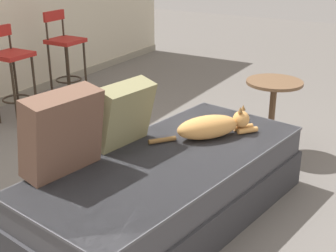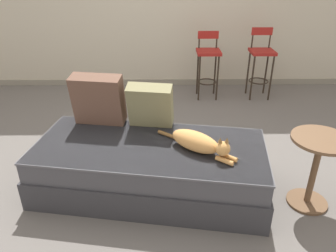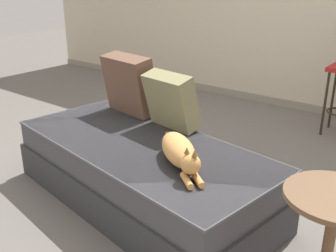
% 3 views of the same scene
% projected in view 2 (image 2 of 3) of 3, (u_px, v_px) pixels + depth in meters
% --- Properties ---
extents(ground_plane, '(16.00, 16.00, 0.00)m').
position_uv_depth(ground_plane, '(152.00, 162.00, 3.19)').
color(ground_plane, '#66605B').
rests_on(ground_plane, ground).
extents(wall_baseboard_trim, '(8.00, 0.02, 0.09)m').
position_uv_depth(wall_baseboard_trim, '(157.00, 82.00, 5.12)').
color(wall_baseboard_trim, gray).
rests_on(wall_baseboard_trim, ground).
extents(couch, '(2.00, 1.14, 0.43)m').
position_uv_depth(couch, '(150.00, 167.00, 2.74)').
color(couch, '#353539').
rests_on(couch, ground).
extents(throw_pillow_corner, '(0.47, 0.29, 0.46)m').
position_uv_depth(throw_pillow_corner, '(98.00, 99.00, 2.89)').
color(throw_pillow_corner, brown).
rests_on(throw_pillow_corner, couch).
extents(throw_pillow_middle, '(0.42, 0.29, 0.41)m').
position_uv_depth(throw_pillow_middle, '(151.00, 105.00, 2.84)').
color(throw_pillow_middle, '#847F56').
rests_on(throw_pillow_middle, couch).
extents(cat, '(0.60, 0.53, 0.19)m').
position_uv_depth(cat, '(198.00, 142.00, 2.53)').
color(cat, tan).
rests_on(cat, couch).
extents(bar_stool_near_window, '(0.32, 0.32, 0.90)m').
position_uv_depth(bar_stool_near_window, '(208.00, 59.00, 4.47)').
color(bar_stool_near_window, '#2D2319').
rests_on(bar_stool_near_window, ground).
extents(bar_stool_by_doorway, '(0.32, 0.32, 0.95)m').
position_uv_depth(bar_stool_by_doorway, '(261.00, 59.00, 4.48)').
color(bar_stool_by_doorway, '#2D2319').
rests_on(bar_stool_by_doorway, ground).
extents(side_table, '(0.44, 0.44, 0.60)m').
position_uv_depth(side_table, '(316.00, 162.00, 2.49)').
color(side_table, brown).
rests_on(side_table, ground).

